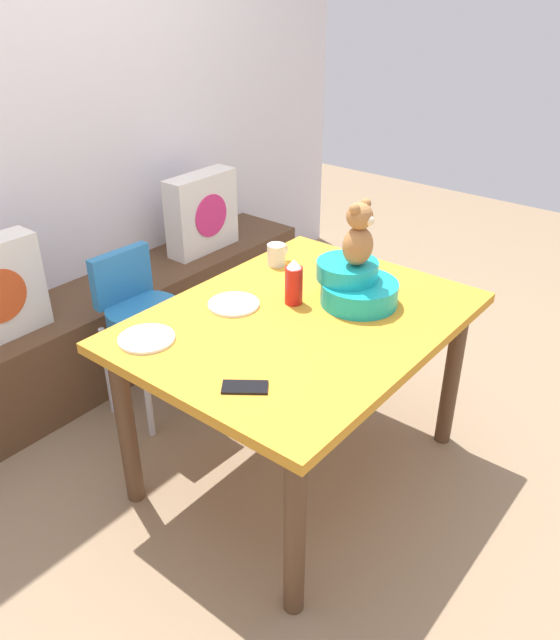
# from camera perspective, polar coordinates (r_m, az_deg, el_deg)

# --- Properties ---
(ground_plane) EXTENTS (8.00, 8.00, 0.00)m
(ground_plane) POSITION_cam_1_polar(r_m,az_deg,el_deg) (2.80, 1.64, -13.04)
(ground_plane) COLOR #8C7256
(back_wall) EXTENTS (4.40, 0.10, 2.60)m
(back_wall) POSITION_cam_1_polar(r_m,az_deg,el_deg) (3.27, -20.69, 17.19)
(back_wall) COLOR silver
(back_wall) RESTS_ON ground_plane
(window_bench) EXTENTS (2.60, 0.44, 0.46)m
(window_bench) POSITION_cam_1_polar(r_m,az_deg,el_deg) (3.42, -15.15, -0.84)
(window_bench) COLOR brown
(window_bench) RESTS_ON ground_plane
(pillow_floral_right) EXTENTS (0.44, 0.15, 0.44)m
(pillow_floral_right) POSITION_cam_1_polar(r_m,az_deg,el_deg) (3.62, -7.07, 9.58)
(pillow_floral_right) COLOR white
(pillow_floral_right) RESTS_ON window_bench
(dining_table) EXTENTS (1.29, 0.99, 0.74)m
(dining_table) POSITION_cam_1_polar(r_m,az_deg,el_deg) (2.42, 1.85, -1.73)
(dining_table) COLOR orange
(dining_table) RESTS_ON ground_plane
(highchair) EXTENTS (0.34, 0.46, 0.79)m
(highchair) POSITION_cam_1_polar(r_m,az_deg,el_deg) (2.91, -12.34, 0.55)
(highchair) COLOR #2672B2
(highchair) RESTS_ON ground_plane
(infant_seat_teal) EXTENTS (0.30, 0.33, 0.16)m
(infant_seat_teal) POSITION_cam_1_polar(r_m,az_deg,el_deg) (2.46, 6.82, 3.15)
(infant_seat_teal) COLOR #16A8AB
(infant_seat_teal) RESTS_ON dining_table
(teddy_bear) EXTENTS (0.13, 0.12, 0.25)m
(teddy_bear) POSITION_cam_1_polar(r_m,az_deg,el_deg) (2.38, 7.12, 7.61)
(teddy_bear) COLOR #A56E3D
(teddy_bear) RESTS_ON infant_seat_teal
(ketchup_bottle) EXTENTS (0.07, 0.07, 0.18)m
(ketchup_bottle) POSITION_cam_1_polar(r_m,az_deg,el_deg) (2.43, 1.25, 3.39)
(ketchup_bottle) COLOR red
(ketchup_bottle) RESTS_ON dining_table
(coffee_mug) EXTENTS (0.12, 0.08, 0.09)m
(coffee_mug) POSITION_cam_1_polar(r_m,az_deg,el_deg) (2.77, -0.31, 5.94)
(coffee_mug) COLOR silver
(coffee_mug) RESTS_ON dining_table
(dinner_plate_near) EXTENTS (0.20, 0.20, 0.01)m
(dinner_plate_near) POSITION_cam_1_polar(r_m,az_deg,el_deg) (2.26, -11.97, -1.66)
(dinner_plate_near) COLOR white
(dinner_plate_near) RESTS_ON dining_table
(dinner_plate_far) EXTENTS (0.20, 0.20, 0.01)m
(dinner_plate_far) POSITION_cam_1_polar(r_m,az_deg,el_deg) (2.45, -4.21, 1.43)
(dinner_plate_far) COLOR white
(dinner_plate_far) RESTS_ON dining_table
(cell_phone) EXTENTS (0.14, 0.16, 0.01)m
(cell_phone) POSITION_cam_1_polar(r_m,az_deg,el_deg) (1.98, -3.19, -6.08)
(cell_phone) COLOR black
(cell_phone) RESTS_ON dining_table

